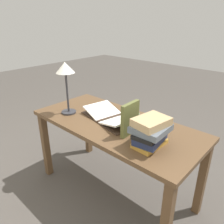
{
  "coord_description": "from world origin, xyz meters",
  "views": [
    {
      "loc": [
        -1.11,
        1.25,
        1.56
      ],
      "look_at": [
        0.05,
        -0.01,
        0.82
      ],
      "focal_mm": 35.0,
      "sensor_mm": 36.0,
      "label": 1
    }
  ],
  "objects_px": {
    "open_book": "(111,117)",
    "coffee_mug": "(134,118)",
    "book_standing_upright": "(130,119)",
    "reading_lamp": "(66,73)",
    "book_stack_tall": "(151,132)"
  },
  "relations": [
    {
      "from": "reading_lamp",
      "to": "open_book",
      "type": "bearing_deg",
      "value": -156.15
    },
    {
      "from": "book_stack_tall",
      "to": "reading_lamp",
      "type": "distance_m",
      "value": 0.92
    },
    {
      "from": "open_book",
      "to": "reading_lamp",
      "type": "height_order",
      "value": "reading_lamp"
    },
    {
      "from": "open_book",
      "to": "reading_lamp",
      "type": "relative_size",
      "value": 1.25
    },
    {
      "from": "open_book",
      "to": "book_stack_tall",
      "type": "height_order",
      "value": "book_stack_tall"
    },
    {
      "from": "book_stack_tall",
      "to": "reading_lamp",
      "type": "relative_size",
      "value": 0.59
    },
    {
      "from": "book_standing_upright",
      "to": "reading_lamp",
      "type": "height_order",
      "value": "reading_lamp"
    },
    {
      "from": "book_stack_tall",
      "to": "book_standing_upright",
      "type": "bearing_deg",
      "value": -9.75
    },
    {
      "from": "coffee_mug",
      "to": "reading_lamp",
      "type": "bearing_deg",
      "value": 22.23
    },
    {
      "from": "book_standing_upright",
      "to": "coffee_mug",
      "type": "xyz_separation_m",
      "value": [
        0.08,
        -0.17,
        -0.08
      ]
    },
    {
      "from": "coffee_mug",
      "to": "book_stack_tall",
      "type": "bearing_deg",
      "value": 144.5
    },
    {
      "from": "coffee_mug",
      "to": "book_standing_upright",
      "type": "bearing_deg",
      "value": 115.92
    },
    {
      "from": "open_book",
      "to": "coffee_mug",
      "type": "bearing_deg",
      "value": -149.68
    },
    {
      "from": "book_standing_upright",
      "to": "reading_lamp",
      "type": "relative_size",
      "value": 0.54
    },
    {
      "from": "open_book",
      "to": "coffee_mug",
      "type": "relative_size",
      "value": 5.58
    }
  ]
}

